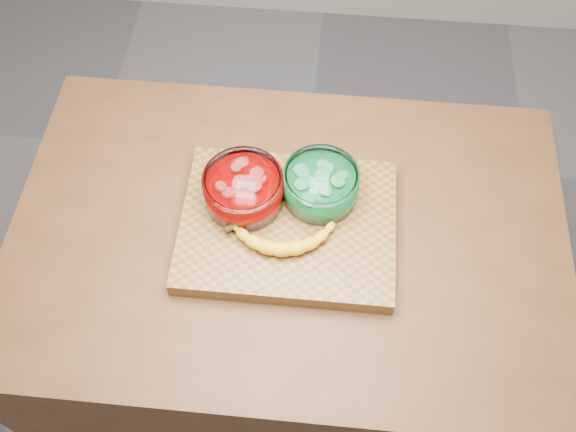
{
  "coord_description": "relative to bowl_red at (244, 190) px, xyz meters",
  "views": [
    {
      "loc": [
        0.07,
        -0.7,
        2.08
      ],
      "look_at": [
        0.0,
        0.0,
        0.96
      ],
      "focal_mm": 40.0,
      "sensor_mm": 36.0,
      "label": 1
    }
  ],
  "objects": [
    {
      "name": "ground",
      "position": [
        0.1,
        -0.05,
        -0.98
      ],
      "size": [
        3.5,
        3.5,
        0.0
      ],
      "primitive_type": "plane",
      "color": "#5E5E63",
      "rests_on": "ground"
    },
    {
      "name": "cutting_board",
      "position": [
        0.1,
        -0.05,
        -0.06
      ],
      "size": [
        0.45,
        0.35,
        0.04
      ],
      "primitive_type": "cube",
      "color": "brown",
      "rests_on": "counter"
    },
    {
      "name": "banana",
      "position": [
        0.09,
        -0.09,
        -0.02
      ],
      "size": [
        0.25,
        0.12,
        0.03
      ],
      "primitive_type": null,
      "color": "#F1AF15",
      "rests_on": "cutting_board"
    },
    {
      "name": "counter",
      "position": [
        0.1,
        -0.05,
        -0.53
      ],
      "size": [
        1.2,
        0.8,
        0.9
      ],
      "primitive_type": "cube",
      "color": "#4F2E17",
      "rests_on": "ground"
    },
    {
      "name": "bowl_green",
      "position": [
        0.16,
        0.03,
        -0.0
      ],
      "size": [
        0.16,
        0.16,
        0.07
      ],
      "color": "white",
      "rests_on": "cutting_board"
    },
    {
      "name": "bowl_red",
      "position": [
        0.0,
        0.0,
        0.0
      ],
      "size": [
        0.17,
        0.17,
        0.08
      ],
      "color": "white",
      "rests_on": "cutting_board"
    }
  ]
}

